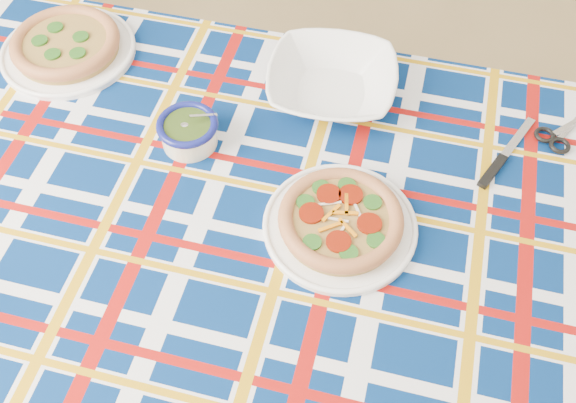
{
  "coord_description": "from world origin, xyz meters",
  "views": [
    {
      "loc": [
        -0.34,
        -0.82,
        1.6
      ],
      "look_at": [
        -0.33,
        -0.19,
        0.7
      ],
      "focal_mm": 40.0,
      "sensor_mm": 36.0,
      "label": 1
    }
  ],
  "objects_px": {
    "dining_table": "(253,230)",
    "pesto_bowl": "(188,130)",
    "serving_bowl": "(332,83)",
    "main_focaccia_plate": "(341,220)"
  },
  "relations": [
    {
      "from": "pesto_bowl",
      "to": "serving_bowl",
      "type": "bearing_deg",
      "value": 24.23
    },
    {
      "from": "pesto_bowl",
      "to": "serving_bowl",
      "type": "xyz_separation_m",
      "value": [
        0.27,
        0.12,
        -0.0
      ]
    },
    {
      "from": "main_focaccia_plate",
      "to": "pesto_bowl",
      "type": "distance_m",
      "value": 0.33
    },
    {
      "from": "serving_bowl",
      "to": "pesto_bowl",
      "type": "bearing_deg",
      "value": -155.77
    },
    {
      "from": "main_focaccia_plate",
      "to": "pesto_bowl",
      "type": "relative_size",
      "value": 2.38
    },
    {
      "from": "pesto_bowl",
      "to": "main_focaccia_plate",
      "type": "bearing_deg",
      "value": -36.25
    },
    {
      "from": "main_focaccia_plate",
      "to": "serving_bowl",
      "type": "bearing_deg",
      "value": 89.6
    },
    {
      "from": "dining_table",
      "to": "pesto_bowl",
      "type": "height_order",
      "value": "pesto_bowl"
    },
    {
      "from": "pesto_bowl",
      "to": "dining_table",
      "type": "bearing_deg",
      "value": -52.54
    },
    {
      "from": "pesto_bowl",
      "to": "serving_bowl",
      "type": "height_order",
      "value": "pesto_bowl"
    }
  ]
}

